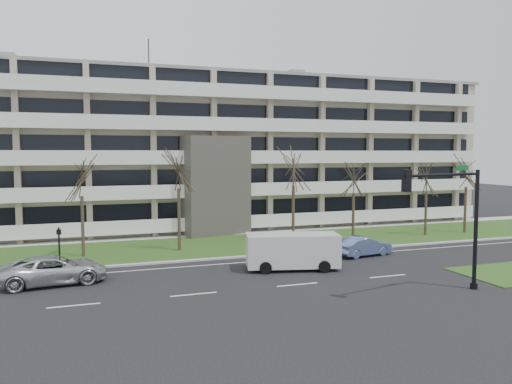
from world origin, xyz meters
name	(u,v)px	position (x,y,z in m)	size (l,w,h in m)	color
ground	(297,285)	(0.00, 0.00, 0.00)	(160.00, 160.00, 0.00)	black
grass_verge	(233,244)	(0.00, 13.00, 0.03)	(90.00, 10.00, 0.06)	#34511B
curb	(253,256)	(0.00, 8.00, 0.06)	(90.00, 0.35, 0.12)	#B2B2AD
sidewalk	(216,234)	(0.00, 18.50, 0.04)	(90.00, 2.00, 0.08)	#B2B2AD
lane_edge_line	(260,261)	(0.00, 6.50, 0.01)	(90.00, 0.12, 0.01)	white
apartment_building	(199,152)	(-0.01, 25.32, 7.61)	(60.50, 15.10, 18.75)	tan
silver_pickup	(55,270)	(-13.10, 4.75, 0.81)	(2.70, 5.86, 1.63)	silver
blue_sedan	(364,246)	(7.80, 5.77, 0.71)	(1.50, 4.31, 1.42)	#6D83BE
white_van	(294,248)	(1.29, 3.56, 1.37)	(6.26, 3.52, 2.29)	silver
traffic_signal	(453,211)	(6.99, -4.36, 4.43)	(5.81, 1.54, 6.84)	black
pedestrian_signal	(59,244)	(-12.94, 7.53, 1.82)	(0.30, 0.25, 2.86)	black
tree_2	(81,172)	(-11.55, 11.94, 6.13)	(3.94, 3.94, 7.89)	#382B21
tree_3	(178,164)	(-4.59, 11.96, 6.68)	(4.29, 4.29, 8.59)	#382B21
tree_4	(293,163)	(4.63, 11.42, 6.70)	(4.30, 4.30, 8.61)	#382B21
tree_5	(354,175)	(10.33, 11.68, 5.62)	(3.61, 3.61, 7.23)	#382B21
tree_6	(427,176)	(17.84, 11.78, 5.42)	(3.49, 3.49, 6.98)	#382B21
tree_7	(467,169)	(22.19, 11.70, 6.02)	(3.87, 3.87, 7.75)	#382B21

